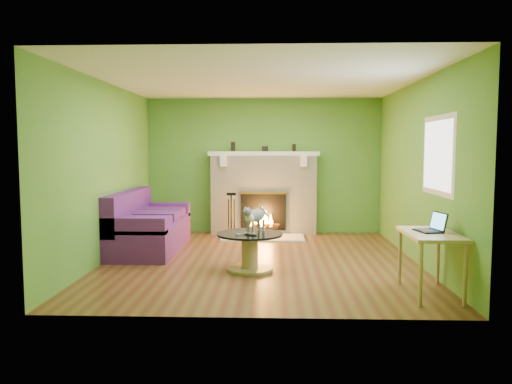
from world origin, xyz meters
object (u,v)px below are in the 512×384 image
coffee_table (250,249)px  desk (431,240)px  sofa (147,227)px  cat (256,219)px

coffee_table → desk: bearing=-27.0°
desk → sofa: bearing=148.4°
coffee_table → cat: bearing=32.0°
sofa → cat: size_ratio=3.50×
coffee_table → desk: size_ratio=0.94×
coffee_table → cat: (0.08, 0.05, 0.40)m
sofa → desk: (3.81, -2.34, 0.25)m
sofa → desk: bearing=-31.6°
desk → cat: 2.28m
sofa → desk: size_ratio=2.23×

